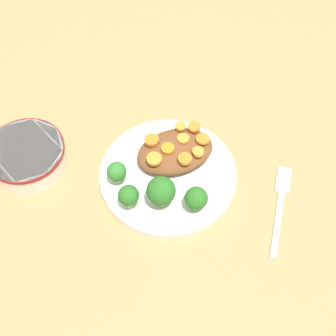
% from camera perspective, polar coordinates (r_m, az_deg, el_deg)
% --- Properties ---
extents(ground_plane, '(4.00, 4.00, 0.00)m').
position_cam_1_polar(ground_plane, '(0.80, -0.00, -1.16)').
color(ground_plane, tan).
extents(plate, '(0.23, 0.23, 0.02)m').
position_cam_1_polar(plate, '(0.79, -0.00, -0.79)').
color(plate, white).
rests_on(plate, ground_plane).
extents(dip_bowl, '(0.13, 0.13, 0.04)m').
position_cam_1_polar(dip_bowl, '(0.83, -16.83, 1.48)').
color(dip_bowl, white).
rests_on(dip_bowl, ground_plane).
extents(stew_mound, '(0.13, 0.09, 0.03)m').
position_cam_1_polar(stew_mound, '(0.79, 0.87, 2.05)').
color(stew_mound, brown).
rests_on(stew_mound, plate).
extents(broccoli_floret_0, '(0.04, 0.04, 0.05)m').
position_cam_1_polar(broccoli_floret_0, '(0.73, 3.46, -3.75)').
color(broccoli_floret_0, '#759E51').
rests_on(broccoli_floret_0, plate).
extents(broccoli_floret_1, '(0.03, 0.03, 0.04)m').
position_cam_1_polar(broccoli_floret_1, '(0.76, -6.26, -0.51)').
color(broccoli_floret_1, '#7FA85B').
rests_on(broccoli_floret_1, plate).
extents(broccoli_floret_2, '(0.05, 0.05, 0.06)m').
position_cam_1_polar(broccoli_floret_2, '(0.73, -0.85, -2.87)').
color(broccoli_floret_2, '#759E51').
rests_on(broccoli_floret_2, plate).
extents(broccoli_floret_3, '(0.03, 0.03, 0.05)m').
position_cam_1_polar(broccoli_floret_3, '(0.73, -4.81, -3.44)').
color(broccoli_floret_3, '#7FA85B').
rests_on(broccoli_floret_3, plate).
extents(carrot_slice_0, '(0.02, 0.02, 0.01)m').
position_cam_1_polar(carrot_slice_0, '(0.78, -2.01, 3.43)').
color(carrot_slice_0, orange).
rests_on(carrot_slice_0, stew_mound).
extents(carrot_slice_1, '(0.02, 0.02, 0.01)m').
position_cam_1_polar(carrot_slice_1, '(0.77, -0.04, 2.41)').
color(carrot_slice_1, orange).
rests_on(carrot_slice_1, stew_mound).
extents(carrot_slice_2, '(0.02, 0.02, 0.01)m').
position_cam_1_polar(carrot_slice_2, '(0.77, 3.78, 1.79)').
color(carrot_slice_2, orange).
rests_on(carrot_slice_2, stew_mound).
extents(carrot_slice_3, '(0.02, 0.02, 0.00)m').
position_cam_1_polar(carrot_slice_3, '(0.79, 1.87, 3.60)').
color(carrot_slice_3, orange).
rests_on(carrot_slice_3, stew_mound).
extents(carrot_slice_4, '(0.02, 0.02, 0.01)m').
position_cam_1_polar(carrot_slice_4, '(0.80, 1.57, 5.10)').
color(carrot_slice_4, orange).
rests_on(carrot_slice_4, stew_mound).
extents(carrot_slice_5, '(0.03, 0.03, 0.01)m').
position_cam_1_polar(carrot_slice_5, '(0.76, -1.69, 1.11)').
color(carrot_slice_5, orange).
rests_on(carrot_slice_5, stew_mound).
extents(carrot_slice_6, '(0.02, 0.02, 0.01)m').
position_cam_1_polar(carrot_slice_6, '(0.80, 3.20, 4.99)').
color(carrot_slice_6, orange).
rests_on(carrot_slice_6, stew_mound).
extents(carrot_slice_7, '(0.02, 0.02, 0.00)m').
position_cam_1_polar(carrot_slice_7, '(0.79, 4.23, 3.55)').
color(carrot_slice_7, orange).
rests_on(carrot_slice_7, stew_mound).
extents(carrot_slice_8, '(0.02, 0.02, 0.01)m').
position_cam_1_polar(carrot_slice_8, '(0.76, 2.07, 1.13)').
color(carrot_slice_8, orange).
rests_on(carrot_slice_8, stew_mound).
extents(fork, '(0.11, 0.15, 0.01)m').
position_cam_1_polar(fork, '(0.80, 13.56, -3.88)').
color(fork, '#BBBBBB').
rests_on(fork, ground_plane).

